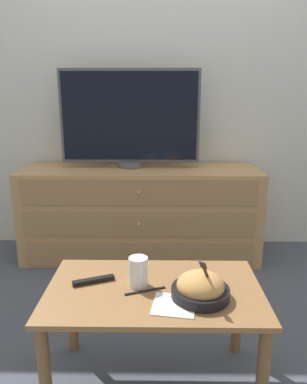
{
  "coord_description": "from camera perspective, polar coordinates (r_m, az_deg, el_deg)",
  "views": [
    {
      "loc": [
        -0.01,
        -2.81,
        1.16
      ],
      "look_at": [
        -0.03,
        -1.2,
        0.73
      ],
      "focal_mm": 35.0,
      "sensor_mm": 36.0,
      "label": 1
    }
  ],
  "objects": [
    {
      "name": "takeout_bowl",
      "position": [
        1.41,
        7.16,
        -14.33
      ],
      "size": [
        0.21,
        0.21,
        0.17
      ],
      "color": "black",
      "rests_on": "coffee_table"
    },
    {
      "name": "knife",
      "position": [
        1.45,
        -1.28,
        -14.83
      ],
      "size": [
        0.15,
        0.07,
        0.01
      ],
      "color": "black",
      "rests_on": "coffee_table"
    },
    {
      "name": "drink_cup",
      "position": [
        1.47,
        -2.33,
        -12.3
      ],
      "size": [
        0.07,
        0.07,
        0.12
      ],
      "color": "beige",
      "rests_on": "coffee_table"
    },
    {
      "name": "remote_control",
      "position": [
        1.53,
        -9.12,
        -13.16
      ],
      "size": [
        0.16,
        0.08,
        0.02
      ],
      "color": "black",
      "rests_on": "coffee_table"
    },
    {
      "name": "napkin",
      "position": [
        1.37,
        3.14,
        -16.81
      ],
      "size": [
        0.17,
        0.17,
        0.0
      ],
      "color": "white",
      "rests_on": "coffee_table"
    },
    {
      "name": "ground_plane",
      "position": [
        3.04,
        0.86,
        -7.48
      ],
      "size": [
        12.0,
        12.0,
        0.0
      ],
      "primitive_type": "plane",
      "color": "#474C56"
    },
    {
      "name": "wall_back",
      "position": [
        2.84,
        0.97,
        17.81
      ],
      "size": [
        12.0,
        0.05,
        2.6
      ],
      "color": "silver",
      "rests_on": "ground_plane"
    },
    {
      "name": "tv",
      "position": [
        2.61,
        -3.62,
        11.19
      ],
      "size": [
        0.96,
        0.17,
        0.67
      ],
      "color": "#515156",
      "rests_on": "dresser"
    },
    {
      "name": "coffee_table",
      "position": [
        1.51,
        0.08,
        -16.81
      ],
      "size": [
        0.82,
        0.49,
        0.43
      ],
      "color": "olive",
      "rests_on": "ground_plane"
    },
    {
      "name": "dresser",
      "position": [
        2.68,
        -1.96,
        -3.23
      ],
      "size": [
        1.65,
        0.48,
        0.64
      ],
      "color": "tan",
      "rests_on": "ground_plane"
    }
  ]
}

